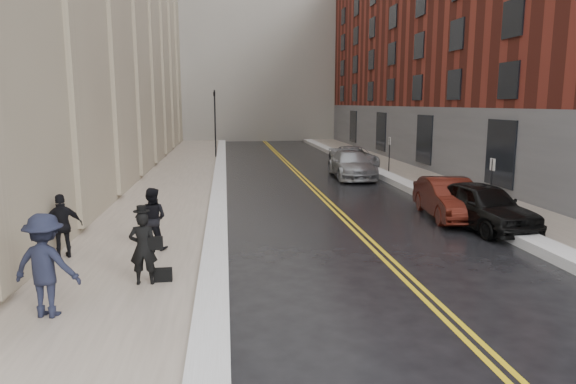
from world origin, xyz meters
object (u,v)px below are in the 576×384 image
object	(u,v)px
car_silver_near	(352,165)
car_maroon	(449,198)
pedestrian_a	(152,219)
car_black	(482,205)
car_silver_far	(354,157)
pedestrian_c	(62,226)
pedestrian_main	(143,248)
pedestrian_b	(46,265)

from	to	relation	value
car_silver_near	car_maroon	bearing A→B (deg)	-82.21
pedestrian_a	car_black	bearing A→B (deg)	-157.62
car_silver_far	pedestrian_a	world-z (taller)	pedestrian_a
pedestrian_c	car_silver_far	bearing A→B (deg)	-148.61
car_silver_near	pedestrian_main	world-z (taller)	pedestrian_main
pedestrian_a	pedestrian_c	bearing A→B (deg)	26.34
car_maroon	pedestrian_c	distance (m)	13.16
car_silver_far	pedestrian_b	bearing A→B (deg)	-118.36
car_silver_near	pedestrian_b	size ratio (longest dim) A/B	2.60
car_black	pedestrian_c	world-z (taller)	pedestrian_c
pedestrian_main	pedestrian_b	size ratio (longest dim) A/B	0.84
car_silver_far	pedestrian_main	bearing A→B (deg)	-116.75
car_maroon	pedestrian_main	bearing A→B (deg)	-141.95
car_black	pedestrian_c	distance (m)	13.21
pedestrian_main	pedestrian_a	xyz separation A→B (m)	(-0.19, 2.88, 0.03)
pedestrian_a	pedestrian_b	size ratio (longest dim) A/B	0.87
car_silver_near	pedestrian_b	bearing A→B (deg)	-117.76
car_maroon	pedestrian_c	size ratio (longest dim) A/B	2.60
car_maroon	pedestrian_a	distance (m)	10.86
car_silver_far	car_maroon	bearing A→B (deg)	-91.45
car_black	car_silver_near	distance (m)	12.33
pedestrian_c	pedestrian_b	bearing A→B (deg)	77.81
car_black	pedestrian_a	bearing A→B (deg)	-177.70
pedestrian_a	pedestrian_c	size ratio (longest dim) A/B	1.02
car_maroon	pedestrian_b	world-z (taller)	pedestrian_b
car_silver_far	pedestrian_a	size ratio (longest dim) A/B	2.93
car_silver_near	pedestrian_c	size ratio (longest dim) A/B	3.05
car_silver_far	pedestrian_main	xyz separation A→B (m)	(-10.23, -21.17, 0.28)
pedestrian_b	pedestrian_c	world-z (taller)	pedestrian_b
car_black	pedestrian_main	distance (m)	11.56
car_silver_far	pedestrian_a	bearing A→B (deg)	-120.65
pedestrian_a	pedestrian_c	world-z (taller)	pedestrian_a
car_maroon	car_silver_far	bearing A→B (deg)	95.50
car_silver_far	pedestrian_b	world-z (taller)	pedestrian_b
car_maroon	pedestrian_main	distance (m)	11.92
car_silver_far	pedestrian_main	world-z (taller)	pedestrian_main
pedestrian_a	pedestrian_main	bearing A→B (deg)	106.71
car_black	pedestrian_main	xyz separation A→B (m)	(-10.56, -4.69, 0.21)
car_maroon	pedestrian_a	world-z (taller)	pedestrian_a
car_maroon	pedestrian_a	size ratio (longest dim) A/B	2.54
car_silver_near	pedestrian_c	distance (m)	18.56
pedestrian_main	car_black	bearing A→B (deg)	-156.47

